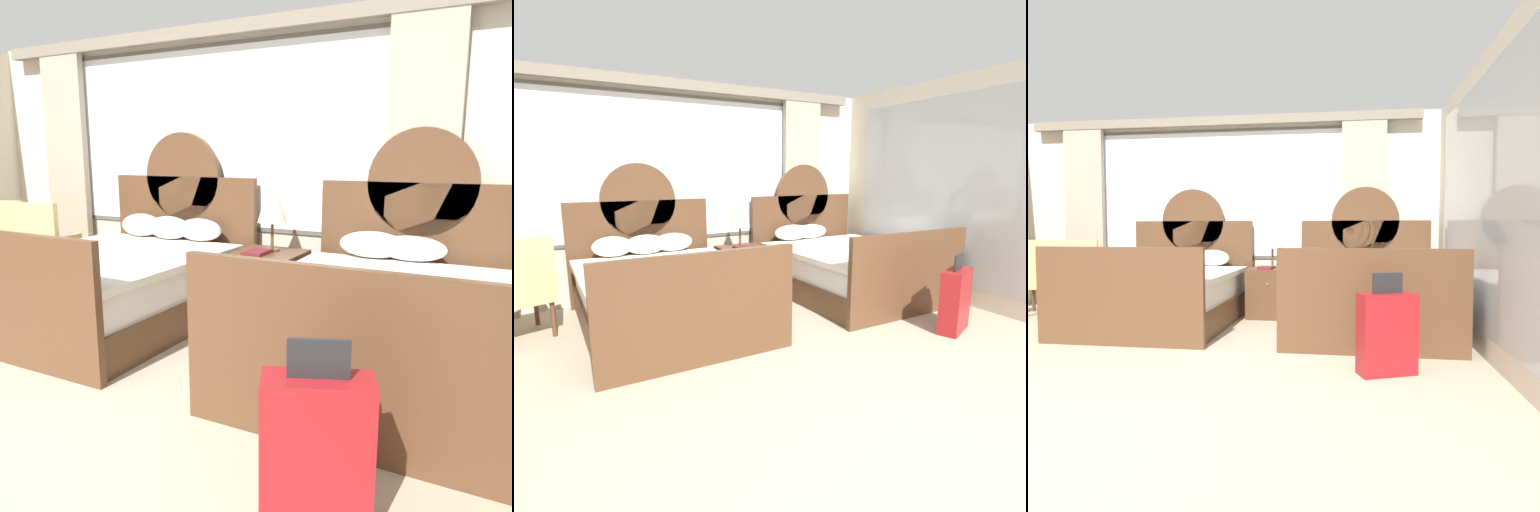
# 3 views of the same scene
# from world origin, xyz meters

# --- Properties ---
(ground_plane) EXTENTS (24.00, 24.00, 0.00)m
(ground_plane) POSITION_xyz_m (0.00, 0.00, 0.00)
(ground_plane) COLOR tan
(wall_back_window) EXTENTS (5.99, 0.22, 2.70)m
(wall_back_window) POSITION_xyz_m (0.00, 4.09, 1.43)
(wall_back_window) COLOR beige
(wall_back_window) RESTS_ON ground_plane
(wall_right_mirror) EXTENTS (0.08, 4.68, 2.70)m
(wall_right_mirror) POSITION_xyz_m (3.03, 1.77, 1.35)
(wall_right_mirror) COLOR beige
(wall_right_mirror) RESTS_ON ground_plane
(bed_near_window) EXTENTS (1.69, 2.17, 1.69)m
(bed_near_window) POSITION_xyz_m (-0.35, 2.97, 0.37)
(bed_near_window) COLOR brown
(bed_near_window) RESTS_ON ground_plane
(bed_near_mirror) EXTENTS (1.69, 2.17, 1.69)m
(bed_near_mirror) POSITION_xyz_m (2.02, 2.96, 0.36)
(bed_near_mirror) COLOR brown
(bed_near_mirror) RESTS_ON ground_plane
(nightstand_between_beds) EXTENTS (0.58, 0.60, 0.63)m
(nightstand_between_beds) POSITION_xyz_m (0.84, 3.55, 0.31)
(nightstand_between_beds) COLOR brown
(nightstand_between_beds) RESTS_ON ground_plane
(table_lamp_on_nightstand) EXTENTS (0.27, 0.27, 0.62)m
(table_lamp_on_nightstand) POSITION_xyz_m (0.83, 3.63, 1.06)
(table_lamp_on_nightstand) COLOR brown
(table_lamp_on_nightstand) RESTS_ON nightstand_between_beds
(book_on_nightstand) EXTENTS (0.18, 0.26, 0.03)m
(book_on_nightstand) POSITION_xyz_m (0.78, 3.43, 0.64)
(book_on_nightstand) COLOR maroon
(book_on_nightstand) RESTS_ON nightstand_between_beds
(armchair_by_window_left) EXTENTS (0.71, 0.71, 0.99)m
(armchair_by_window_left) POSITION_xyz_m (-1.66, 3.23, 0.53)
(armchair_by_window_left) COLOR tan
(armchair_by_window_left) RESTS_ON ground_plane
(suitcase_on_floor) EXTENTS (0.48, 0.34, 0.79)m
(suitcase_on_floor) POSITION_xyz_m (2.12, 1.35, 0.32)
(suitcase_on_floor) COLOR maroon
(suitcase_on_floor) RESTS_ON ground_plane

